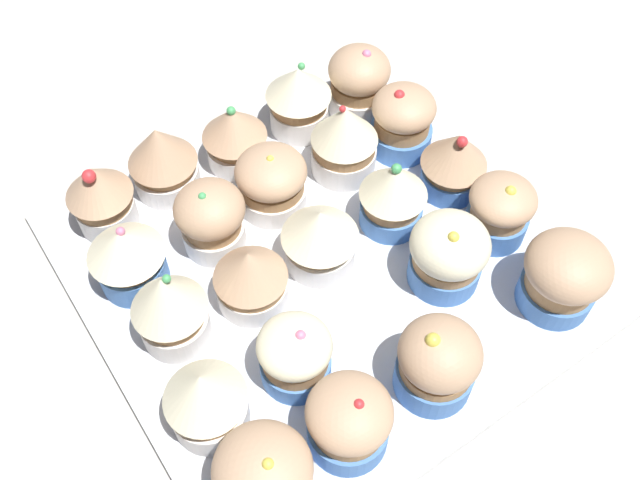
% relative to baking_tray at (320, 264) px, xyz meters
% --- Properties ---
extents(ground_plane, '(1.80, 1.80, 0.03)m').
position_rel_baking_tray_xyz_m(ground_plane, '(0.00, 0.00, -0.02)').
color(ground_plane, beige).
extents(baking_tray, '(0.39, 0.39, 0.01)m').
position_rel_baking_tray_xyz_m(baking_tray, '(0.00, 0.00, 0.00)').
color(baking_tray, silver).
rests_on(baking_tray, ground_plane).
extents(cupcake_0, '(0.07, 0.07, 0.07)m').
position_rel_baking_tray_xyz_m(cupcake_0, '(-0.14, -0.14, 0.04)').
color(cupcake_0, '#477AC6').
rests_on(cupcake_0, baking_tray).
extents(cupcake_1, '(0.06, 0.06, 0.07)m').
position_rel_baking_tray_xyz_m(cupcake_1, '(-0.06, -0.14, 0.04)').
color(cupcake_1, '#477AC6').
rests_on(cupcake_1, baking_tray).
extents(cupcake_2, '(0.06, 0.06, 0.07)m').
position_rel_baking_tray_xyz_m(cupcake_2, '(-0.00, -0.15, 0.04)').
color(cupcake_2, '#477AC6').
rests_on(cupcake_2, baking_tray).
extents(cupcake_3, '(0.06, 0.06, 0.07)m').
position_rel_baking_tray_xyz_m(cupcake_3, '(0.07, -0.14, 0.04)').
color(cupcake_3, '#477AC6').
rests_on(cupcake_3, baking_tray).
extents(cupcake_4, '(0.06, 0.06, 0.07)m').
position_rel_baking_tray_xyz_m(cupcake_4, '(0.13, -0.14, 0.04)').
color(cupcake_4, white).
rests_on(cupcake_4, baking_tray).
extents(cupcake_5, '(0.07, 0.07, 0.07)m').
position_rel_baking_tray_xyz_m(cupcake_5, '(-0.07, -0.08, 0.04)').
color(cupcake_5, '#477AC6').
rests_on(cupcake_5, baking_tray).
extents(cupcake_6, '(0.06, 0.06, 0.08)m').
position_rel_baking_tray_xyz_m(cupcake_6, '(0.00, -0.08, 0.04)').
color(cupcake_6, '#477AC6').
rests_on(cupcake_6, baking_tray).
extents(cupcake_7, '(0.06, 0.06, 0.08)m').
position_rel_baking_tray_xyz_m(cupcake_7, '(0.07, -0.08, 0.05)').
color(cupcake_7, white).
rests_on(cupcake_7, baking_tray).
extents(cupcake_8, '(0.06, 0.06, 0.08)m').
position_rel_baking_tray_xyz_m(cupcake_8, '(0.14, -0.07, 0.04)').
color(cupcake_8, white).
rests_on(cupcake_8, baking_tray).
extents(cupcake_9, '(0.06, 0.06, 0.08)m').
position_rel_baking_tray_xyz_m(cupcake_9, '(-0.14, -0.01, 0.04)').
color(cupcake_9, '#477AC6').
rests_on(cupcake_9, baking_tray).
extents(cupcake_10, '(0.07, 0.07, 0.07)m').
position_rel_baking_tray_xyz_m(cupcake_10, '(-0.00, 0.00, 0.04)').
color(cupcake_10, white).
rests_on(cupcake_10, baking_tray).
extents(cupcake_11, '(0.06, 0.06, 0.06)m').
position_rel_baking_tray_xyz_m(cupcake_11, '(0.08, 0.00, 0.04)').
color(cupcake_11, white).
rests_on(cupcake_11, baking_tray).
extents(cupcake_12, '(0.06, 0.06, 0.07)m').
position_rel_baking_tray_xyz_m(cupcake_12, '(0.14, -0.00, 0.04)').
color(cupcake_12, white).
rests_on(cupcake_12, baking_tray).
extents(cupcake_13, '(0.06, 0.06, 0.07)m').
position_rel_baking_tray_xyz_m(cupcake_13, '(-0.14, 0.07, 0.04)').
color(cupcake_13, '#477AC6').
rests_on(cupcake_13, baking_tray).
extents(cupcake_14, '(0.06, 0.06, 0.06)m').
position_rel_baking_tray_xyz_m(cupcake_14, '(-0.08, 0.08, 0.04)').
color(cupcake_14, '#477AC6').
rests_on(cupcake_14, baking_tray).
extents(cupcake_15, '(0.06, 0.06, 0.07)m').
position_rel_baking_tray_xyz_m(cupcake_15, '(0.00, 0.07, 0.04)').
color(cupcake_15, white).
rests_on(cupcake_15, baking_tray).
extents(cupcake_16, '(0.06, 0.06, 0.07)m').
position_rel_baking_tray_xyz_m(cupcake_16, '(0.07, 0.07, 0.04)').
color(cupcake_16, white).
rests_on(cupcake_16, baking_tray).
extents(cupcake_17, '(0.06, 0.06, 0.07)m').
position_rel_baking_tray_xyz_m(cupcake_17, '(0.15, 0.07, 0.04)').
color(cupcake_17, white).
rests_on(cupcake_17, baking_tray).
extents(cupcake_18, '(0.07, 0.07, 0.07)m').
position_rel_baking_tray_xyz_m(cupcake_18, '(-0.14, 0.14, 0.04)').
color(cupcake_18, '#477AC6').
rests_on(cupcake_18, baking_tray).
extents(cupcake_19, '(0.06, 0.06, 0.07)m').
position_rel_baking_tray_xyz_m(cupcake_19, '(-0.07, 0.15, 0.04)').
color(cupcake_19, white).
rests_on(cupcake_19, baking_tray).
extents(cupcake_20, '(0.06, 0.06, 0.08)m').
position_rel_baking_tray_xyz_m(cupcake_20, '(0.01, 0.14, 0.05)').
color(cupcake_20, white).
rests_on(cupcake_20, baking_tray).
extents(cupcake_21, '(0.06, 0.06, 0.07)m').
position_rel_baking_tray_xyz_m(cupcake_21, '(0.07, 0.14, 0.04)').
color(cupcake_21, '#477AC6').
rests_on(cupcake_21, baking_tray).
extents(cupcake_22, '(0.06, 0.06, 0.08)m').
position_rel_baking_tray_xyz_m(cupcake_22, '(0.14, 0.13, 0.05)').
color(cupcake_22, white).
rests_on(cupcake_22, baking_tray).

